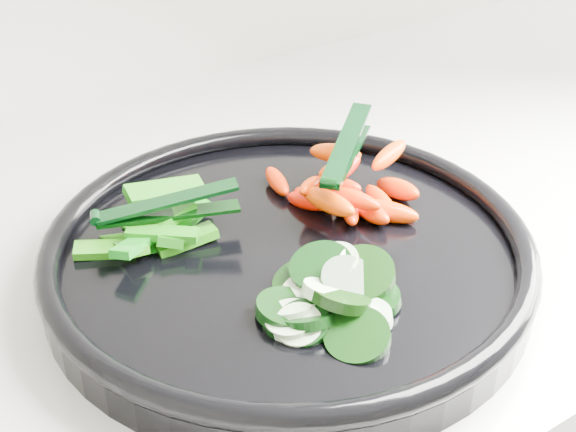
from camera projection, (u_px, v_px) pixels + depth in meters
veggie_tray at (288, 254)px, 0.61m from camera, size 0.48×0.48×0.04m
cucumber_pile at (326, 297)px, 0.55m from camera, size 0.11×0.13×0.04m
carrot_pile at (348, 187)px, 0.66m from camera, size 0.11×0.14×0.05m
pepper_pile at (159, 226)px, 0.62m from camera, size 0.13×0.09×0.04m
tong_carrot at (346, 151)px, 0.64m from camera, size 0.10×0.08×0.02m
tong_pepper at (163, 208)px, 0.61m from camera, size 0.11×0.05×0.02m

